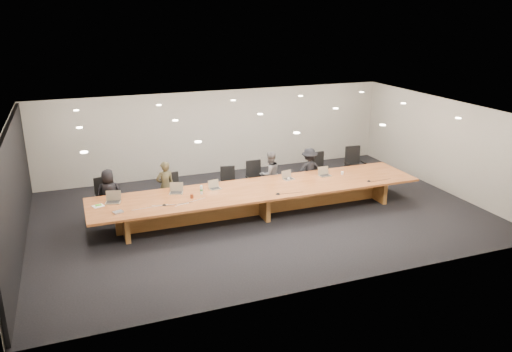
% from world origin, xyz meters
% --- Properties ---
extents(ground, '(12.00, 12.00, 0.00)m').
position_xyz_m(ground, '(0.00, 0.00, 0.00)').
color(ground, black).
rests_on(ground, ground).
extents(back_wall, '(12.00, 0.02, 2.80)m').
position_xyz_m(back_wall, '(0.00, 4.00, 1.40)').
color(back_wall, beige).
rests_on(back_wall, ground).
extents(left_wall_panel, '(0.08, 7.84, 2.74)m').
position_xyz_m(left_wall_panel, '(-5.94, 0.00, 1.37)').
color(left_wall_panel, black).
rests_on(left_wall_panel, ground).
extents(conference_table, '(9.00, 1.80, 0.75)m').
position_xyz_m(conference_table, '(0.00, 0.00, 0.52)').
color(conference_table, brown).
rests_on(conference_table, ground).
extents(chair_far_left, '(0.64, 0.64, 1.09)m').
position_xyz_m(chair_far_left, '(-3.92, 1.26, 0.55)').
color(chair_far_left, black).
rests_on(chair_far_left, ground).
extents(chair_left, '(0.60, 0.60, 1.04)m').
position_xyz_m(chair_left, '(-2.10, 1.18, 0.52)').
color(chair_left, black).
rests_on(chair_left, ground).
extents(chair_mid_left, '(0.59, 0.59, 1.01)m').
position_xyz_m(chair_mid_left, '(-0.47, 1.28, 0.51)').
color(chair_mid_left, black).
rests_on(chair_mid_left, ground).
extents(chair_mid_right, '(0.56, 0.56, 1.08)m').
position_xyz_m(chair_mid_right, '(0.38, 1.33, 0.54)').
color(chair_mid_right, black).
rests_on(chair_mid_right, ground).
extents(chair_right, '(0.59, 0.59, 1.13)m').
position_xyz_m(chair_right, '(2.51, 1.32, 0.57)').
color(chair_right, black).
rests_on(chair_right, ground).
extents(chair_far_right, '(0.67, 0.67, 1.19)m').
position_xyz_m(chair_far_right, '(3.79, 1.35, 0.60)').
color(chair_far_right, black).
rests_on(chair_far_right, ground).
extents(person_a, '(0.71, 0.50, 1.35)m').
position_xyz_m(person_a, '(-3.83, 1.19, 0.67)').
color(person_a, black).
rests_on(person_a, ground).
extents(person_b, '(0.56, 0.42, 1.41)m').
position_xyz_m(person_b, '(-2.33, 1.20, 0.70)').
color(person_b, '#39341F').
rests_on(person_b, ground).
extents(person_c, '(0.75, 0.63, 1.38)m').
position_xyz_m(person_c, '(0.78, 1.18, 0.69)').
color(person_c, '#58595B').
rests_on(person_c, ground).
extents(person_d, '(0.93, 0.58, 1.37)m').
position_xyz_m(person_d, '(2.04, 1.14, 0.68)').
color(person_d, black).
rests_on(person_d, ground).
extents(laptop_a, '(0.42, 0.35, 0.29)m').
position_xyz_m(laptop_a, '(-3.81, 0.28, 0.89)').
color(laptop_a, '#B8A78C').
rests_on(laptop_a, conference_table).
extents(laptop_b, '(0.41, 0.35, 0.27)m').
position_xyz_m(laptop_b, '(-2.20, 0.40, 0.89)').
color(laptop_b, tan).
rests_on(laptop_b, conference_table).
extents(laptop_c, '(0.33, 0.26, 0.24)m').
position_xyz_m(laptop_c, '(-1.15, 0.36, 0.87)').
color(laptop_c, beige).
rests_on(laptop_c, conference_table).
extents(laptop_d, '(0.35, 0.29, 0.25)m').
position_xyz_m(laptop_d, '(1.02, 0.39, 0.87)').
color(laptop_d, '#C4B096').
rests_on(laptop_d, conference_table).
extents(laptop_e, '(0.34, 0.25, 0.26)m').
position_xyz_m(laptop_e, '(2.13, 0.29, 0.88)').
color(laptop_e, '#BFB192').
rests_on(laptop_e, conference_table).
extents(water_bottle, '(0.09, 0.09, 0.22)m').
position_xyz_m(water_bottle, '(-1.59, 0.12, 0.86)').
color(water_bottle, silver).
rests_on(water_bottle, conference_table).
extents(amber_mug, '(0.11, 0.11, 0.11)m').
position_xyz_m(amber_mug, '(-1.90, -0.09, 0.80)').
color(amber_mug, maroon).
rests_on(amber_mug, conference_table).
extents(paper_cup_near, '(0.08, 0.08, 0.08)m').
position_xyz_m(paper_cup_near, '(0.98, 0.28, 0.79)').
color(paper_cup_near, silver).
rests_on(paper_cup_near, conference_table).
extents(paper_cup_far, '(0.10, 0.10, 0.09)m').
position_xyz_m(paper_cup_far, '(2.67, 0.24, 0.80)').
color(paper_cup_far, white).
rests_on(paper_cup_far, conference_table).
extents(notepad, '(0.31, 0.28, 0.02)m').
position_xyz_m(notepad, '(-4.17, 0.17, 0.76)').
color(notepad, white).
rests_on(notepad, conference_table).
extents(lime_gadget, '(0.16, 0.10, 0.02)m').
position_xyz_m(lime_gadget, '(-4.17, 0.19, 0.78)').
color(lime_gadget, '#5FC233').
rests_on(lime_gadget, notepad).
extents(av_box, '(0.27, 0.23, 0.03)m').
position_xyz_m(av_box, '(-3.76, -0.42, 0.77)').
color(av_box, silver).
rests_on(av_box, conference_table).
extents(mic_left, '(0.15, 0.15, 0.03)m').
position_xyz_m(mic_left, '(-2.65, -0.33, 0.76)').
color(mic_left, black).
rests_on(mic_left, conference_table).
extents(mic_center, '(0.16, 0.16, 0.03)m').
position_xyz_m(mic_center, '(0.27, -0.61, 0.77)').
color(mic_center, black).
rests_on(mic_center, conference_table).
extents(mic_right, '(0.16, 0.16, 0.03)m').
position_xyz_m(mic_right, '(3.06, -0.56, 0.76)').
color(mic_right, black).
rests_on(mic_right, conference_table).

